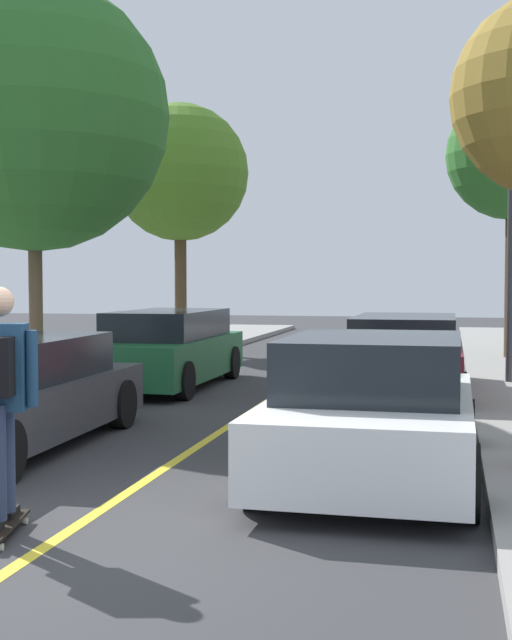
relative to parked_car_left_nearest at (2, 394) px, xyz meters
The scene contains 11 objects.
ground 3.94m from the parked_car_left_nearest, 56.20° to the right, with size 80.00×80.00×0.00m, color #353538.
center_line 2.38m from the parked_car_left_nearest, 19.62° to the left, with size 0.12×39.20×0.01m, color gold.
parked_car_left_nearest is the anchor object (origin of this frame).
parked_car_left_near 5.91m from the parked_car_left_nearest, 90.00° to the left, with size 1.86×4.52×1.40m.
parked_car_right_nearest 4.35m from the parked_car_left_nearest, ahead, with size 2.00×4.07×1.41m.
parked_car_right_near 6.83m from the parked_car_left_nearest, 50.71° to the left, with size 1.92×4.53×1.37m.
street_tree_left_nearest 6.74m from the parked_car_left_nearest, 113.11° to the left, with size 4.73×4.73×7.05m.
street_tree_left_near 13.92m from the parked_car_left_nearest, 98.99° to the left, with size 3.67×3.67×6.53m.
street_tree_right_near 14.25m from the parked_car_left_nearest, 61.96° to the left, with size 3.04×3.04×6.26m.
streetlamp 9.55m from the parked_car_left_nearest, 48.79° to the left, with size 0.36×0.24×5.20m.
skateboard 3.57m from the parked_car_left_nearest, 60.70° to the right, with size 0.41×0.87×0.10m.
Camera 1 is at (2.89, -5.68, 1.96)m, focal length 47.99 mm.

